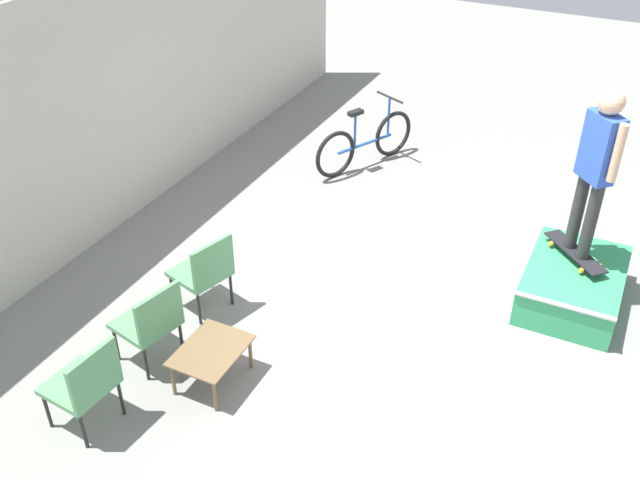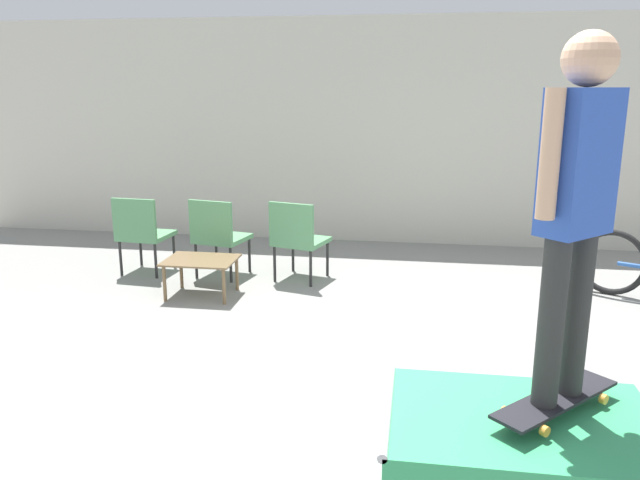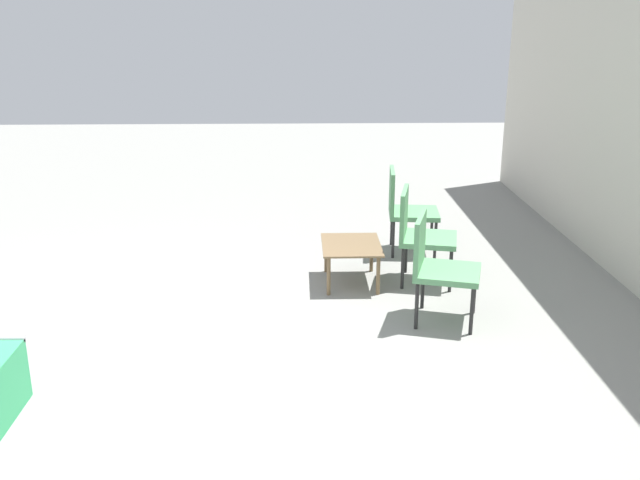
{
  "view_description": "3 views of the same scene",
  "coord_description": "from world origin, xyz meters",
  "views": [
    {
      "loc": [
        -5.72,
        -1.46,
        4.84
      ],
      "look_at": [
        -0.25,
        1.23,
        0.79
      ],
      "focal_mm": 40.0,
      "sensor_mm": 36.0,
      "label": 1
    },
    {
      "loc": [
        0.36,
        -4.26,
        2.1
      ],
      "look_at": [
        -0.46,
        0.98,
        0.79
      ],
      "focal_mm": 35.0,
      "sensor_mm": 36.0,
      "label": 2
    },
    {
      "loc": [
        4.59,
        1.11,
        2.48
      ],
      "look_at": [
        -0.49,
        1.26,
        0.85
      ],
      "focal_mm": 40.0,
      "sensor_mm": 36.0,
      "label": 3
    }
  ],
  "objects": [
    {
      "name": "patio_chair_right",
      "position": [
        -0.9,
        2.24,
        0.51
      ],
      "size": [
        0.64,
        0.64,
        0.9
      ],
      "rotation": [
        0.0,
        0.0,
        2.86
      ],
      "color": "black",
      "rests_on": "ground_plane"
    },
    {
      "name": "skateboard_on_ramp",
      "position": [
        1.12,
        -1.14,
        0.5
      ],
      "size": [
        0.74,
        0.75,
        0.07
      ],
      "rotation": [
        0.0,
        0.0,
        0.8
      ],
      "color": "black",
      "rests_on": "skate_ramp_box"
    },
    {
      "name": "person_skater",
      "position": [
        1.12,
        -1.14,
        1.61
      ],
      "size": [
        0.43,
        0.43,
        1.83
      ],
      "rotation": [
        0.0,
        0.0,
        0.78
      ],
      "color": "#2D2D2D",
      "rests_on": "skateboard_on_ramp"
    },
    {
      "name": "patio_chair_left",
      "position": [
        -2.7,
        2.23,
        0.51
      ],
      "size": [
        0.57,
        0.57,
        0.9
      ],
      "rotation": [
        0.0,
        0.0,
        3.05
      ],
      "color": "black",
      "rests_on": "ground_plane"
    },
    {
      "name": "skate_ramp_box",
      "position": [
        0.95,
        -1.21,
        0.21
      ],
      "size": [
        1.42,
        0.98,
        0.45
      ],
      "color": "#339E60",
      "rests_on": "ground_plane"
    },
    {
      "name": "patio_chair_center",
      "position": [
        -1.8,
        2.23,
        0.51
      ],
      "size": [
        0.62,
        0.62,
        0.9
      ],
      "rotation": [
        0.0,
        0.0,
        2.93
      ],
      "color": "black",
      "rests_on": "ground_plane"
    },
    {
      "name": "ground_plane",
      "position": [
        0.0,
        0.0,
        0.0
      ],
      "size": [
        24.0,
        24.0,
        0.0
      ],
      "primitive_type": "plane",
      "color": "gray"
    },
    {
      "name": "coffee_table",
      "position": [
        -1.78,
        1.59,
        0.34
      ],
      "size": [
        0.72,
        0.55,
        0.39
      ],
      "color": "brown",
      "rests_on": "ground_plane"
    },
    {
      "name": "house_wall_back",
      "position": [
        0.0,
        4.21,
        1.5
      ],
      "size": [
        12.0,
        0.06,
        3.0
      ],
      "color": "beige",
      "rests_on": "ground_plane"
    }
  ]
}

